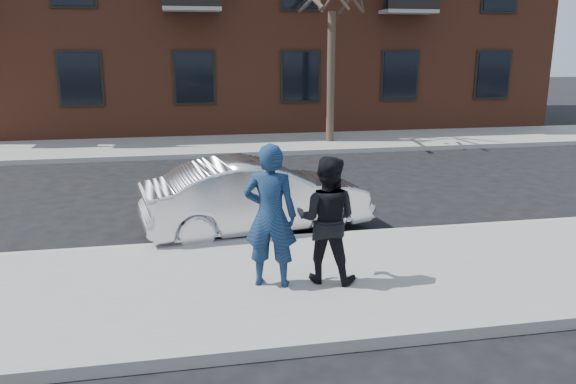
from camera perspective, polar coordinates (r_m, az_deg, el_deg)
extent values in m
plane|color=black|center=(7.96, -6.90, -9.57)|extent=(100.00, 100.00, 0.00)
cube|color=gray|center=(7.70, -6.78, -9.81)|extent=(50.00, 3.50, 0.15)
cube|color=#999691|center=(9.37, -7.60, -5.32)|extent=(50.00, 0.10, 0.15)
cube|color=gray|center=(18.78, -9.38, 4.63)|extent=(50.00, 3.50, 0.15)
cube|color=#999691|center=(17.01, -9.20, 3.62)|extent=(50.00, 0.10, 0.15)
cube|color=black|center=(20.68, 1.31, 11.64)|extent=(1.30, 0.06, 1.70)
cube|color=black|center=(23.48, 20.12, 11.12)|extent=(1.30, 0.06, 1.70)
cylinder|color=#372920|center=(18.94, 4.37, 11.49)|extent=(0.26, 0.26, 4.20)
imported|color=silver|center=(9.98, -3.16, -0.43)|extent=(4.20, 2.05, 1.33)
imported|color=navy|center=(7.30, -1.81, -2.43)|extent=(0.80, 0.64, 1.91)
cube|color=black|center=(7.42, -1.97, 0.66)|extent=(0.10, 0.14, 0.08)
imported|color=black|center=(7.49, 3.93, -2.80)|extent=(1.03, 0.94, 1.72)
cube|color=black|center=(7.63, 3.09, -0.94)|extent=(0.10, 0.15, 0.06)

